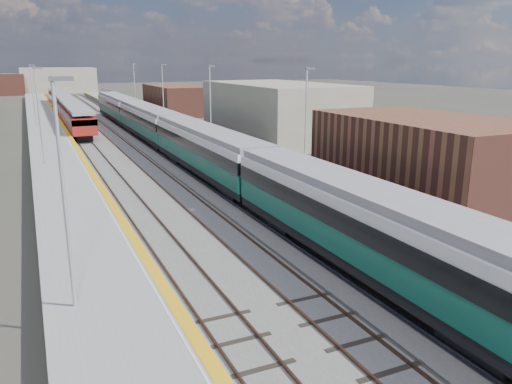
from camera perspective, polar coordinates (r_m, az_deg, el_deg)
ground at (r=59.94m, az=-13.70°, el=5.78°), size 320.00×320.00×0.00m
ballast_bed at (r=62.01m, az=-16.19°, el=5.93°), size 10.50×155.00×0.06m
tracks at (r=63.73m, az=-15.90°, el=6.24°), size 8.96×160.00×0.17m
platform_right at (r=63.43m, az=-9.45°, el=6.96°), size 4.70×155.00×8.52m
platform_left at (r=61.35m, az=-22.53°, el=5.76°), size 4.30×155.00×8.52m
green_train at (r=49.00m, az=-9.55°, el=6.78°), size 2.97×82.51×3.26m
red_train at (r=84.81m, az=-20.94°, el=9.14°), size 2.71×55.05×3.42m
tree_d at (r=80.36m, az=0.59°, el=10.78°), size 3.93×3.93×5.33m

